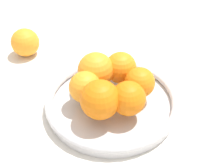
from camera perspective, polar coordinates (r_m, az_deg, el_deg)
name	(u,v)px	position (r m, az deg, el deg)	size (l,w,h in m)	color
ground_plane	(112,107)	(0.68, 0.00, -4.23)	(4.00, 4.00, 0.00)	silver
fruit_bowl	(112,102)	(0.67, 0.00, -3.31)	(0.28, 0.28, 0.03)	silver
orange_pile	(109,84)	(0.64, -0.47, 0.08)	(0.19, 0.17, 0.08)	orange
stray_orange	(25,42)	(0.85, -15.59, 7.34)	(0.07, 0.07, 0.07)	orange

